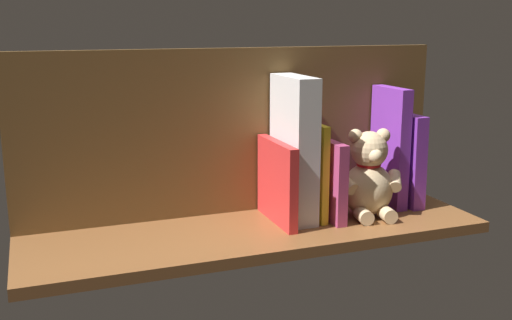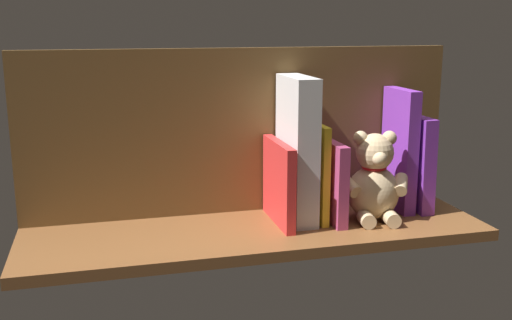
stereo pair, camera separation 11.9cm
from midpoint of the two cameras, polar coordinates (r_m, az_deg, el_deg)
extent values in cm
cube|color=brown|center=(123.73, -2.78, -6.82)|extent=(92.82, 27.97, 2.20)
cube|color=brown|center=(129.76, -4.45, 2.65)|extent=(92.82, 1.50, 35.19)
cube|color=purple|center=(139.17, 11.35, 0.08)|extent=(3.34, 13.12, 20.65)
cube|color=purple|center=(137.04, 9.99, 1.19)|extent=(2.69, 12.25, 26.49)
ellipsoid|color=#D1B284|center=(130.25, 7.85, -2.78)|extent=(12.18, 11.24, 11.36)
sphere|color=#D1B284|center=(128.20, 7.97, 0.93)|extent=(7.81, 7.81, 7.81)
sphere|color=#D1B284|center=(128.61, 9.24, 2.25)|extent=(3.02, 3.02, 3.02)
sphere|color=#D1B284|center=(126.70, 6.76, 2.17)|extent=(3.02, 3.02, 3.02)
sphere|color=beige|center=(125.27, 8.46, 0.36)|extent=(3.02, 3.02, 3.02)
cylinder|color=#D1B284|center=(130.29, 10.33, -1.96)|extent=(5.04, 6.17, 4.20)
cylinder|color=#D1B284|center=(126.78, 5.78, -2.22)|extent=(3.67, 5.98, 4.20)
cylinder|color=#D1B284|center=(127.97, 9.59, -5.08)|extent=(3.65, 4.68, 3.02)
cylinder|color=#D1B284|center=(126.29, 7.41, -5.25)|extent=(3.65, 4.68, 3.02)
torus|color=red|center=(128.88, 7.93, -0.42)|extent=(5.94, 5.94, 0.89)
cube|color=#B23F72|center=(128.31, 3.78, -1.68)|extent=(2.25, 17.03, 16.70)
cube|color=yellow|center=(127.86, 2.47, -0.90)|extent=(1.50, 14.69, 20.25)
cube|color=silver|center=(125.06, 0.86, 1.05)|extent=(4.78, 15.08, 29.85)
cube|color=red|center=(124.19, -0.77, -2.11)|extent=(1.90, 17.39, 16.90)
camera|label=1|loc=(0.06, -92.86, -0.66)|focal=42.70mm
camera|label=2|loc=(0.06, 87.14, 0.66)|focal=42.70mm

